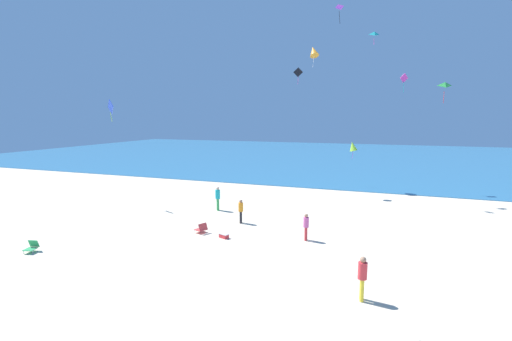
# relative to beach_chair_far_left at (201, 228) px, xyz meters

# --- Properties ---
(ground_plane) EXTENTS (120.00, 120.00, 0.00)m
(ground_plane) POSITION_rel_beach_chair_far_left_xyz_m (2.94, 5.55, -0.28)
(ground_plane) COLOR beige
(ocean_water) EXTENTS (120.00, 60.00, 0.05)m
(ocean_water) POSITION_rel_beach_chair_far_left_xyz_m (2.94, 45.27, -0.25)
(ocean_water) COLOR teal
(ocean_water) RESTS_ON ground_plane
(beach_chair_far_left) EXTENTS (0.80, 0.77, 0.60)m
(beach_chair_far_left) POSITION_rel_beach_chair_far_left_xyz_m (0.00, 0.00, 0.00)
(beach_chair_far_left) COLOR #D13D3D
(beach_chair_far_left) RESTS_ON ground_plane
(beach_chair_near_camera) EXTENTS (0.63, 0.72, 0.58)m
(beach_chair_near_camera) POSITION_rel_beach_chair_far_left_xyz_m (-6.57, -5.55, -0.01)
(beach_chair_near_camera) COLOR #2D9956
(beach_chair_near_camera) RESTS_ON ground_plane
(cooler_box) EXTENTS (0.63, 0.49, 0.26)m
(cooler_box) POSITION_rel_beach_chair_far_left_xyz_m (1.59, -0.34, -0.15)
(cooler_box) COLOR red
(cooler_box) RESTS_ON ground_plane
(person_0) EXTENTS (0.30, 0.30, 1.50)m
(person_0) POSITION_rel_beach_chair_far_left_xyz_m (6.00, 0.84, 0.59)
(person_0) COLOR red
(person_0) RESTS_ON ground_plane
(person_1) EXTENTS (0.37, 0.37, 1.69)m
(person_1) POSITION_rel_beach_chair_far_left_xyz_m (9.32, -4.92, 0.70)
(person_1) COLOR yellow
(person_1) RESTS_ON ground_plane
(person_2) EXTENTS (0.49, 0.49, 1.74)m
(person_2) POSITION_rel_beach_chair_far_left_xyz_m (-1.37, 5.00, 0.73)
(person_2) COLOR green
(person_2) RESTS_ON ground_plane
(person_3) EXTENTS (0.36, 0.36, 1.53)m
(person_3) POSITION_rel_beach_chair_far_left_xyz_m (1.40, 2.64, 0.60)
(person_3) COLOR black
(person_3) RESTS_ON ground_plane
(kite_teal) EXTENTS (0.81, 0.72, 1.10)m
(kite_teal) POSITION_rel_beach_chair_far_left_xyz_m (8.55, 13.93, 13.15)
(kite_teal) COLOR #1EADAD
(kite_magenta) EXTENTS (0.70, 0.57, 1.73)m
(kite_magenta) POSITION_rel_beach_chair_far_left_xyz_m (11.11, 17.84, 9.87)
(kite_magenta) COLOR #DB3DA8
(kite_orange) EXTENTS (1.40, 1.48, 2.15)m
(kite_orange) POSITION_rel_beach_chair_far_left_xyz_m (3.00, 17.05, 12.59)
(kite_orange) COLOR orange
(kite_blue) EXTENTS (1.00, 0.59, 1.69)m
(kite_blue) POSITION_rel_beach_chair_far_left_xyz_m (-9.80, 4.18, 7.18)
(kite_blue) COLOR blue
(kite_green) EXTENTS (0.99, 0.86, 1.77)m
(kite_green) POSITION_rel_beach_chair_far_left_xyz_m (14.07, 14.74, 9.03)
(kite_green) COLOR green
(kite_lime) EXTENTS (0.86, 0.73, 1.44)m
(kite_lime) POSITION_rel_beach_chair_far_left_xyz_m (7.29, 12.92, 4.02)
(kite_lime) COLOR #99DB33
(kite_purple) EXTENTS (0.70, 0.64, 1.51)m
(kite_purple) POSITION_rel_beach_chair_far_left_xyz_m (5.89, 12.88, 15.17)
(kite_purple) COLOR purple
(kite_black) EXTENTS (0.99, 0.21, 1.66)m
(kite_black) POSITION_rel_beach_chair_far_left_xyz_m (1.15, 18.70, 10.90)
(kite_black) COLOR black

